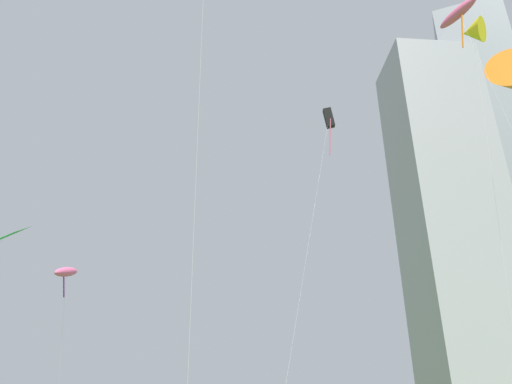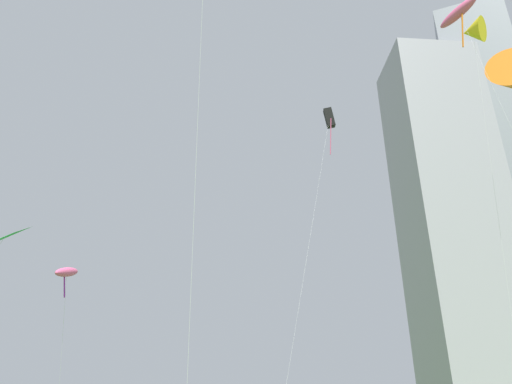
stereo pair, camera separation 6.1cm
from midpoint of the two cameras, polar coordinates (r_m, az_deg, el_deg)
kite_flying_1 at (r=38.00m, az=21.87°, el=18.22°), size 4.55×2.91×27.82m
kite_flying_2 at (r=44.45m, az=23.25°, el=16.33°), size 3.38×2.74×31.20m
kite_flying_3 at (r=40.71m, az=-20.70°, el=-8.47°), size 1.36×6.70×13.78m
kite_flying_4 at (r=54.26m, az=8.20°, el=8.18°), size 6.54×7.77×33.14m
kite_flying_5 at (r=39.32m, az=-26.75°, el=-4.59°), size 3.43×5.17×15.19m
distant_highrise_0 at (r=124.92m, az=21.41°, el=-3.15°), size 24.15×21.38×92.99m
distant_highrise_1 at (r=133.70m, az=26.58°, el=-0.29°), size 21.94×22.55×107.14m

